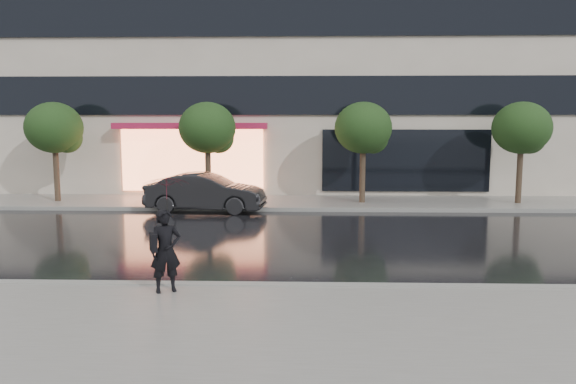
{
  "coord_description": "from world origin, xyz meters",
  "views": [
    {
      "loc": [
        0.78,
        -11.67,
        3.36
      ],
      "look_at": [
        0.32,
        3.21,
        1.4
      ],
      "focal_mm": 35.0,
      "sensor_mm": 36.0,
      "label": 1
    }
  ],
  "objects": [
    {
      "name": "sidewalk_far",
      "position": [
        0.0,
        10.25,
        0.06
      ],
      "size": [
        60.0,
        3.5,
        0.12
      ],
      "primitive_type": "cube",
      "color": "slate",
      "rests_on": "ground"
    },
    {
      "name": "curb_near",
      "position": [
        0.0,
        -1.0,
        0.07
      ],
      "size": [
        60.0,
        0.25,
        0.14
      ],
      "primitive_type": "cube",
      "color": "gray",
      "rests_on": "ground"
    },
    {
      "name": "tree_far_west",
      "position": [
        -8.94,
        10.03,
        2.92
      ],
      "size": [
        2.2,
        2.2,
        3.99
      ],
      "color": "#33261C",
      "rests_on": "ground"
    },
    {
      "name": "ground",
      "position": [
        0.0,
        0.0,
        0.0
      ],
      "size": [
        120.0,
        120.0,
        0.0
      ],
      "primitive_type": "plane",
      "color": "black",
      "rests_on": "ground"
    },
    {
      "name": "sidewalk_near",
      "position": [
        0.0,
        -3.25,
        0.06
      ],
      "size": [
        60.0,
        4.5,
        0.12
      ],
      "primitive_type": "cube",
      "color": "slate",
      "rests_on": "ground"
    },
    {
      "name": "pedestrian_with_umbrella",
      "position": [
        -1.79,
        -1.5,
        1.53
      ],
      "size": [
        1.12,
        1.13,
        2.18
      ],
      "rotation": [
        0.0,
        0.0,
        0.42
      ],
      "color": "black",
      "rests_on": "sidewalk_near"
    },
    {
      "name": "tree_far_east",
      "position": [
        9.06,
        10.03,
        2.92
      ],
      "size": [
        2.2,
        2.2,
        3.99
      ],
      "color": "#33261C",
      "rests_on": "ground"
    },
    {
      "name": "curb_far",
      "position": [
        0.0,
        8.5,
        0.07
      ],
      "size": [
        60.0,
        0.25,
        0.14
      ],
      "primitive_type": "cube",
      "color": "gray",
      "rests_on": "ground"
    },
    {
      "name": "office_building",
      "position": [
        -0.0,
        17.97,
        9.0
      ],
      "size": [
        30.0,
        12.76,
        18.0
      ],
      "color": "beige",
      "rests_on": "ground"
    },
    {
      "name": "tree_mid_east",
      "position": [
        3.06,
        10.03,
        2.92
      ],
      "size": [
        2.2,
        2.2,
        3.99
      ],
      "color": "#33261C",
      "rests_on": "ground"
    },
    {
      "name": "tree_mid_west",
      "position": [
        -2.94,
        10.03,
        2.92
      ],
      "size": [
        2.2,
        2.2,
        3.99
      ],
      "color": "#33261C",
      "rests_on": "ground"
    },
    {
      "name": "parked_car",
      "position": [
        -2.81,
        8.3,
        0.7
      ],
      "size": [
        4.37,
        1.87,
        1.4
      ],
      "primitive_type": "imported",
      "rotation": [
        0.0,
        0.0,
        1.48
      ],
      "color": "black",
      "rests_on": "ground"
    }
  ]
}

